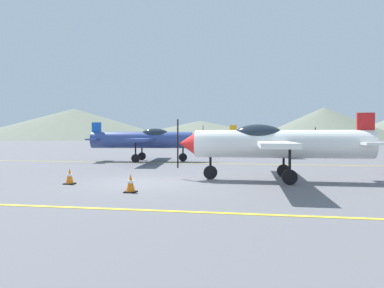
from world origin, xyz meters
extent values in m
plane|color=slate|center=(0.00, 0.00, 0.00)|extent=(400.00, 400.00, 0.00)
cube|color=yellow|center=(0.00, -4.75, 0.01)|extent=(80.00, 0.16, 0.01)
cube|color=yellow|center=(0.00, 8.99, 0.01)|extent=(80.00, 0.16, 0.01)
cylinder|color=white|center=(5.05, 1.40, 1.45)|extent=(6.83, 1.19, 1.10)
cone|color=red|center=(1.29, 1.35, 1.45)|extent=(0.71, 0.95, 0.94)
cube|color=black|center=(0.89, 1.34, 1.45)|extent=(0.04, 0.12, 2.00)
ellipsoid|color=#1E2833|center=(4.15, 1.39, 1.78)|extent=(2.02, 0.93, 0.90)
cube|color=white|center=(4.65, 1.39, 1.50)|extent=(1.22, 8.83, 0.16)
cube|color=white|center=(8.16, 1.44, 1.50)|extent=(0.74, 2.61, 0.10)
cube|color=red|center=(8.16, 1.44, 2.05)|extent=(0.63, 0.13, 1.20)
cylinder|color=black|center=(2.24, 1.36, 0.78)|extent=(0.10, 0.10, 1.01)
cylinder|color=black|center=(2.24, 1.36, 0.28)|extent=(0.56, 0.13, 0.56)
cylinder|color=black|center=(5.24, 2.50, 0.78)|extent=(0.10, 0.10, 1.01)
cylinder|color=black|center=(5.24, 2.50, 0.28)|extent=(0.56, 0.13, 0.56)
cylinder|color=black|center=(5.26, 0.30, 0.78)|extent=(0.10, 0.10, 1.01)
cylinder|color=black|center=(5.26, 0.30, 0.28)|extent=(0.56, 0.13, 0.56)
cylinder|color=#33478C|center=(-3.50, 10.12, 1.45)|extent=(6.90, 1.95, 1.10)
cone|color=blue|center=(0.23, 10.60, 1.45)|extent=(0.81, 1.02, 0.94)
cube|color=black|center=(0.63, 10.65, 1.45)|extent=(0.05, 0.12, 2.00)
ellipsoid|color=#1E2833|center=(-2.60, 10.24, 1.78)|extent=(2.10, 1.15, 0.90)
cube|color=#33478C|center=(-3.10, 10.17, 1.50)|extent=(2.21, 8.89, 0.16)
cube|color=#33478C|center=(-6.58, 9.73, 1.50)|extent=(1.02, 2.67, 0.10)
cube|color=blue|center=(-6.58, 9.73, 2.05)|extent=(0.64, 0.20, 1.20)
cylinder|color=black|center=(-0.71, 10.48, 0.78)|extent=(0.10, 0.10, 1.01)
cylinder|color=black|center=(-0.71, 10.48, 0.28)|extent=(0.57, 0.19, 0.56)
cylinder|color=black|center=(-3.56, 9.00, 0.78)|extent=(0.10, 0.10, 1.01)
cylinder|color=black|center=(-3.56, 9.00, 0.28)|extent=(0.57, 0.19, 0.56)
cylinder|color=black|center=(-3.83, 11.19, 0.78)|extent=(0.10, 0.10, 1.01)
cylinder|color=black|center=(-3.83, 11.19, 0.28)|extent=(0.57, 0.19, 0.56)
cylinder|color=silver|center=(5.29, 18.84, 1.45)|extent=(6.90, 2.35, 1.10)
cone|color=#F2A519|center=(8.98, 19.54, 1.45)|extent=(0.86, 1.05, 0.94)
cube|color=black|center=(9.38, 19.61, 1.45)|extent=(0.06, 0.13, 2.00)
ellipsoid|color=#1E2833|center=(6.18, 19.01, 1.78)|extent=(2.14, 1.26, 0.90)
cube|color=silver|center=(5.68, 18.91, 1.50)|extent=(2.72, 8.87, 0.16)
cube|color=silver|center=(2.24, 18.26, 1.50)|extent=(1.17, 2.69, 0.10)
cube|color=#F2A519|center=(2.24, 18.26, 2.05)|extent=(0.64, 0.24, 1.20)
cylinder|color=black|center=(8.05, 19.36, 0.78)|extent=(0.10, 0.10, 1.01)
cylinder|color=black|center=(8.05, 19.36, 0.28)|extent=(0.57, 0.22, 0.56)
cylinder|color=black|center=(5.30, 17.72, 0.78)|extent=(0.10, 0.10, 1.01)
cylinder|color=black|center=(5.30, 17.72, 0.28)|extent=(0.57, 0.22, 0.56)
cylinder|color=black|center=(4.89, 19.88, 0.78)|extent=(0.10, 0.10, 1.01)
cylinder|color=black|center=(4.89, 19.88, 0.28)|extent=(0.57, 0.22, 0.56)
cube|color=black|center=(-2.71, -0.89, 0.02)|extent=(0.36, 0.36, 0.04)
cone|color=orange|center=(-2.71, -0.89, 0.32)|extent=(0.29, 0.29, 0.55)
cylinder|color=white|center=(-2.71, -0.89, 0.34)|extent=(0.20, 0.20, 0.08)
cube|color=black|center=(0.14, -2.29, 0.02)|extent=(0.36, 0.36, 0.04)
cone|color=orange|center=(0.14, -2.29, 0.32)|extent=(0.29, 0.29, 0.55)
cylinder|color=white|center=(0.14, -2.29, 0.34)|extent=(0.20, 0.20, 0.08)
cone|color=slate|center=(-65.55, 116.40, 5.98)|extent=(80.39, 80.39, 11.95)
cone|color=slate|center=(-18.79, 141.89, 3.93)|extent=(75.37, 75.37, 7.86)
cone|color=slate|center=(29.90, 123.91, 5.92)|extent=(53.35, 53.35, 11.83)
camera|label=1|loc=(3.94, -12.87, 1.83)|focal=33.01mm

